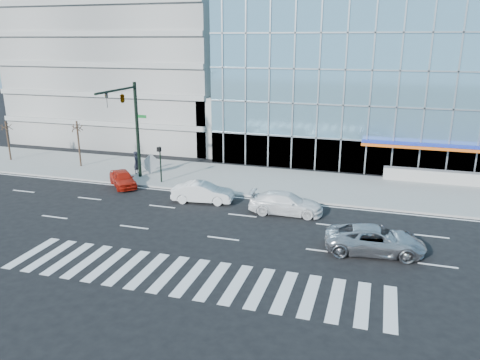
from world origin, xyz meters
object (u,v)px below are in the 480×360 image
object	(u,v)px
white_suv	(286,203)
red_sedan	(123,179)
white_sedan	(203,192)
traffic_signal	(127,109)
street_tree_near	(77,127)
ped_signal_post	(160,159)
tilted_panel	(151,164)
pedestrian	(137,163)
silver_suv	(375,240)
street_tree_far	(6,126)

from	to	relation	value
white_suv	red_sedan	world-z (taller)	white_suv
white_sedan	white_suv	bearing A→B (deg)	-102.58
traffic_signal	street_tree_near	world-z (taller)	traffic_signal
ped_signal_post	tilted_panel	size ratio (longest dim) A/B	2.31
white_suv	red_sedan	xyz separation A→B (m)	(-13.88, 2.17, -0.07)
ped_signal_post	pedestrian	bearing A→B (deg)	150.64
white_sedan	pedestrian	xyz separation A→B (m)	(-8.11, 4.94, 0.41)
ped_signal_post	silver_suv	world-z (taller)	ped_signal_post
tilted_panel	white_suv	bearing A→B (deg)	-58.62
street_tree_near	white_suv	distance (m)	21.85
traffic_signal	white_sedan	world-z (taller)	traffic_signal
traffic_signal	pedestrian	size ratio (longest dim) A/B	4.04
street_tree_far	white_sedan	world-z (taller)	street_tree_far
ped_signal_post	silver_suv	distance (m)	19.15
red_sedan	tilted_panel	size ratio (longest dim) A/B	3.01
traffic_signal	white_sedan	xyz separation A→B (m)	(7.41, -2.77, -5.43)
white_suv	red_sedan	bearing A→B (deg)	78.04
pedestrian	red_sedan	bearing A→B (deg)	-173.71
traffic_signal	tilted_panel	xyz separation A→B (m)	(0.53, 2.42, -5.10)
white_sedan	pedestrian	distance (m)	9.50
pedestrian	tilted_panel	xyz separation A→B (m)	(1.22, 0.25, -0.07)
street_tree_far	tilted_panel	xyz separation A→B (m)	(15.53, -0.51, -2.38)
ped_signal_post	silver_suv	bearing A→B (deg)	-25.69
silver_suv	tilted_panel	bearing A→B (deg)	55.21
traffic_signal	street_tree_near	bearing A→B (deg)	157.29
white_sedan	red_sedan	size ratio (longest dim) A/B	1.14
street_tree_near	tilted_panel	bearing A→B (deg)	-3.89
white_suv	tilted_panel	size ratio (longest dim) A/B	3.90
ped_signal_post	tilted_panel	world-z (taller)	ped_signal_post
white_suv	pedestrian	distance (m)	15.42
street_tree_far	silver_suv	size ratio (longest dim) A/B	0.71
silver_suv	pedestrian	world-z (taller)	pedestrian
ped_signal_post	white_sedan	world-z (taller)	ped_signal_post
ped_signal_post	pedestrian	size ratio (longest dim) A/B	1.52
ped_signal_post	white_sedan	distance (m)	6.00
silver_suv	ped_signal_post	bearing A→B (deg)	57.81
ped_signal_post	street_tree_far	world-z (taller)	street_tree_far
traffic_signal	street_tree_far	bearing A→B (deg)	168.95
street_tree_far	pedestrian	bearing A→B (deg)	-3.04
traffic_signal	street_tree_far	world-z (taller)	traffic_signal
red_sedan	pedestrian	size ratio (longest dim) A/B	1.97
ped_signal_post	street_tree_near	xyz separation A→B (m)	(-9.50, 2.56, 1.64)
traffic_signal	white_suv	bearing A→B (deg)	-13.53
street_tree_far	street_tree_near	bearing A→B (deg)	0.00
ped_signal_post	street_tree_far	bearing A→B (deg)	171.69
white_sedan	red_sedan	distance (m)	7.75
ped_signal_post	street_tree_far	size ratio (longest dim) A/B	0.78
white_suv	white_sedan	bearing A→B (deg)	82.11
red_sedan	silver_suv	bearing A→B (deg)	-62.94
ped_signal_post	red_sedan	world-z (taller)	ped_signal_post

